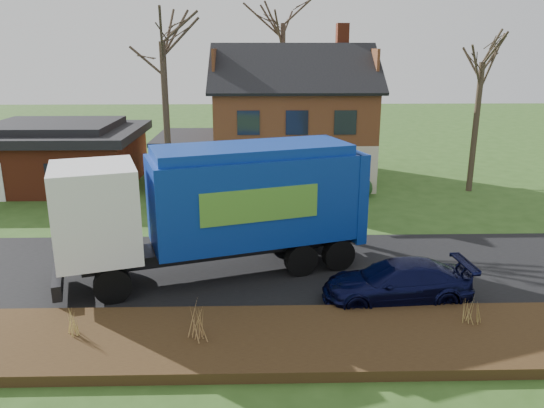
{
  "coord_description": "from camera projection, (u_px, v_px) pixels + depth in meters",
  "views": [
    {
      "loc": [
        -0.04,
        -18.16,
        7.84
      ],
      "look_at": [
        0.47,
        2.5,
        1.75
      ],
      "focal_mm": 35.0,
      "sensor_mm": 36.0,
      "label": 1
    }
  ],
  "objects": [
    {
      "name": "grass_clump_west",
      "position": [
        73.0,
        321.0,
        14.4
      ],
      "size": [
        0.3,
        0.25,
        0.8
      ],
      "color": "tan",
      "rests_on": "mulch_verge"
    },
    {
      "name": "ground",
      "position": [
        261.0,
        268.0,
        19.63
      ],
      "size": [
        120.0,
        120.0,
        0.0
      ],
      "primitive_type": "plane",
      "color": "#2C4D19",
      "rests_on": "ground"
    },
    {
      "name": "grass_clump_mid",
      "position": [
        199.0,
        322.0,
        14.1
      ],
      "size": [
        0.37,
        0.31,
        1.05
      ],
      "color": "#9B7444",
      "rests_on": "mulch_verge"
    },
    {
      "name": "silver_sedan",
      "position": [
        238.0,
        211.0,
        23.67
      ],
      "size": [
        5.35,
        2.84,
        1.67
      ],
      "primitive_type": "imported",
      "rotation": [
        0.0,
        0.0,
        1.79
      ],
      "color": "#999BA0",
      "rests_on": "ground"
    },
    {
      "name": "tree_front_west",
      "position": [
        161.0,
        16.0,
        25.91
      ],
      "size": [
        3.81,
        3.81,
        11.34
      ],
      "color": "#3A2E23",
      "rests_on": "ground"
    },
    {
      "name": "main_house",
      "position": [
        284.0,
        114.0,
        31.86
      ],
      "size": [
        12.95,
        8.95,
        9.26
      ],
      "color": "beige",
      "rests_on": "ground"
    },
    {
      "name": "tree_back",
      "position": [
        283.0,
        4.0,
        37.33
      ],
      "size": [
        4.09,
        4.09,
        12.96
      ],
      "color": "#3D2D24",
      "rests_on": "ground"
    },
    {
      "name": "grass_clump_east",
      "position": [
        471.0,
        310.0,
        15.06
      ],
      "size": [
        0.32,
        0.26,
        0.79
      ],
      "color": "olive",
      "rests_on": "mulch_verge"
    },
    {
      "name": "tree_front_east",
      "position": [
        485.0,
        39.0,
        27.97
      ],
      "size": [
        3.66,
        3.66,
        10.17
      ],
      "color": "#403426",
      "rests_on": "ground"
    },
    {
      "name": "garbage_truck",
      "position": [
        222.0,
        202.0,
        18.58
      ],
      "size": [
        11.1,
        6.03,
        4.6
      ],
      "rotation": [
        0.0,
        0.0,
        0.31
      ],
      "color": "black",
      "rests_on": "ground"
    },
    {
      "name": "ranch_house",
      "position": [
        57.0,
        154.0,
        31.29
      ],
      "size": [
        9.8,
        8.2,
        3.7
      ],
      "color": "maroon",
      "rests_on": "ground"
    },
    {
      "name": "mulch_verge",
      "position": [
        262.0,
        340.0,
        14.5
      ],
      "size": [
        80.0,
        3.5,
        0.3
      ],
      "primitive_type": "cube",
      "color": "black",
      "rests_on": "ground"
    },
    {
      "name": "navy_wagon",
      "position": [
        397.0,
        283.0,
        16.82
      ],
      "size": [
        4.85,
        2.26,
        1.37
      ],
      "primitive_type": "imported",
      "rotation": [
        0.0,
        0.0,
        -1.5
      ],
      "color": "black",
      "rests_on": "ground"
    },
    {
      "name": "road",
      "position": [
        261.0,
        268.0,
        19.63
      ],
      "size": [
        80.0,
        7.0,
        0.02
      ],
      "primitive_type": "cube",
      "color": "black",
      "rests_on": "ground"
    }
  ]
}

